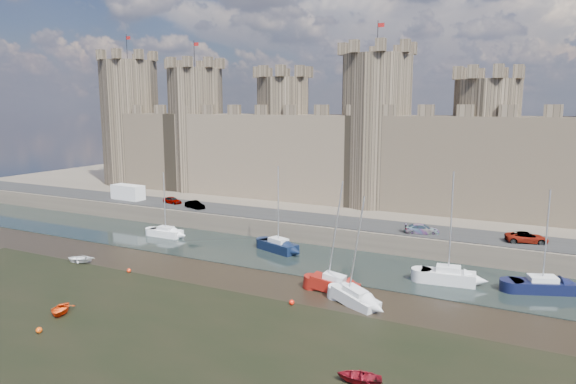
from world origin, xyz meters
name	(u,v)px	position (x,y,z in m)	size (l,w,h in m)	color
ground	(161,337)	(0.00, 0.00, 0.00)	(160.00, 160.00, 0.00)	black
seaweed_patch	(102,372)	(0.00, -6.00, 0.01)	(70.00, 34.00, 0.01)	black
water_channel	(295,257)	(0.00, 24.00, 0.04)	(160.00, 12.00, 0.08)	black
quay	(382,199)	(0.00, 60.00, 1.25)	(160.00, 60.00, 2.50)	#4C443A
road	(327,220)	(0.00, 34.00, 2.55)	(160.00, 7.00, 0.10)	black
castle	(358,146)	(-0.64, 48.00, 11.67)	(108.50, 11.00, 29.00)	#42382B
car_0	(172,200)	(-26.73, 34.09, 3.08)	(1.37, 3.39, 1.16)	gray
car_1	(195,205)	(-21.05, 32.45, 3.10)	(1.28, 3.67, 1.21)	gray
car_2	(422,229)	(13.07, 32.37, 3.10)	(1.68, 4.13, 1.20)	gray
car_3	(527,238)	(24.66, 33.50, 3.14)	(2.11, 4.59, 1.27)	gray
van	(128,192)	(-35.48, 33.50, 3.74)	(5.70, 2.28, 2.49)	silver
sailboat_0	(166,232)	(-20.20, 24.62, 0.72)	(4.78, 1.90, 8.91)	white
sailboat_1	(278,245)	(-2.88, 25.15, 0.83)	(5.71, 3.74, 10.67)	black
sailboat_2	(448,276)	(17.95, 22.70, 0.89)	(5.53, 2.71, 11.47)	silver
sailboat_3	(542,285)	(26.53, 24.30, 0.78)	(6.16, 4.12, 10.07)	black
sailboat_4	(334,284)	(8.42, 15.49, 0.79)	(4.73, 1.91, 10.98)	maroon
sailboat_5	(355,297)	(11.40, 13.10, 0.73)	(5.03, 3.60, 10.14)	silver
dinghy_0	(60,310)	(-10.93, -0.38, 0.31)	(2.12, 0.62, 2.97)	#EB400D
dinghy_4	(359,378)	(16.06, 0.67, 0.31)	(2.12, 0.61, 2.96)	maroon
dinghy_6	(79,259)	(-21.61, 11.01, 0.36)	(2.51, 0.73, 3.52)	white
buoy_1	(129,271)	(-13.68, 10.76, 0.22)	(0.45, 0.45, 0.45)	#FE2D0B
buoy_3	(292,302)	(6.21, 10.53, 0.25)	(0.49, 0.49, 0.49)	red
buoy_4	(39,330)	(-9.18, -3.84, 0.25)	(0.50, 0.50, 0.50)	#DC4609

